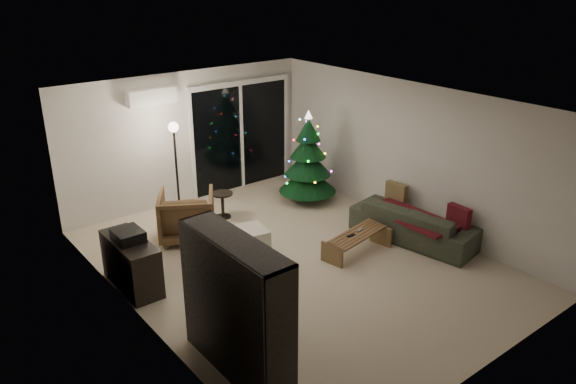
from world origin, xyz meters
The scene contains 18 objects.
room centered at (0.46, 1.49, 1.02)m, with size 6.50×7.51×2.60m.
bookshelf centered at (-2.25, -1.52, 0.81)m, with size 0.41×1.62×1.62m, color #2A241D, non-canonical shape.
media_cabinet centered at (-2.25, 0.89, 0.36)m, with size 0.44×1.16×0.73m, color #2A241D.
stereo centered at (-2.25, 0.89, 0.80)m, with size 0.37×0.44×0.15m, color black.
armchair centered at (-0.89, 1.76, 0.41)m, with size 0.88×0.91×0.83m, color brown.
ottoman centered at (-0.43, 0.60, 0.23)m, with size 0.51×0.51×0.46m, color beige.
cardboard_box_a centered at (-1.03, 0.47, 0.16)m, with size 0.44×0.34×0.32m, color beige.
cardboard_box_b centered at (-0.78, 0.45, 0.13)m, with size 0.38×0.28×0.27m, color beige.
side_table centered at (0.03, 2.12, 0.24)m, with size 0.38×0.38×0.48m, color #2A241D.
floor_lamp centered at (-0.64, 2.51, 0.88)m, with size 0.28×0.28×1.75m, color black.
sofa centered at (2.05, -0.62, 0.31)m, with size 2.10×0.82×0.61m, color #4F5945.
sofa_throw centered at (1.95, -0.62, 0.44)m, with size 0.66×1.51×0.05m, color #491011.
cushion_a centered at (2.30, 0.03, 0.55)m, with size 0.12×0.40×0.40m, color olive.
cushion_b centered at (2.30, -1.27, 0.55)m, with size 0.12×0.40×0.40m, color #491011.
coffee_table centered at (0.95, -0.40, 0.18)m, with size 1.14×0.40×0.36m, color brown, non-canonical shape.
remote_a centered at (0.80, -0.40, 0.37)m, with size 0.14×0.04×0.02m, color black.
remote_b centered at (1.05, -0.35, 0.37)m, with size 0.13×0.04×0.02m, color slate.
christmas_tree centered at (1.75, 1.79, 0.90)m, with size 1.11×1.11×1.79m, color black.
Camera 1 is at (-4.82, -5.95, 4.24)m, focal length 35.00 mm.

